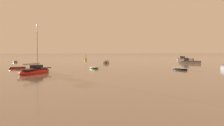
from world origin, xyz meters
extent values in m
ellipsoid|color=red|center=(-18.94, 39.79, 0.24)|extent=(5.95, 6.68, 1.18)
cube|color=black|center=(-18.94, 39.79, 0.71)|extent=(5.14, 5.74, 0.12)
cube|color=black|center=(-18.73, 40.05, 1.04)|extent=(1.95, 2.02, 0.43)
cylinder|color=#B7BABF|center=(-18.56, 40.27, 4.08)|extent=(0.12, 0.12, 6.50)
cylinder|color=beige|center=(-19.48, 39.12, 1.48)|extent=(2.54, 3.09, 0.24)
ellipsoid|color=black|center=(5.33, 37.54, 0.12)|extent=(1.50, 3.61, 0.56)
cube|color=silver|center=(5.33, 37.54, 0.36)|extent=(1.45, 3.32, 0.07)
cube|color=silver|center=(5.33, 37.54, 0.28)|extent=(1.10, 0.31, 0.06)
cube|color=gray|center=(1.73, 64.98, 0.18)|extent=(2.76, 3.89, 0.71)
cone|color=gray|center=(2.45, 66.71, 0.18)|extent=(1.74, 1.58, 1.42)
cube|color=silver|center=(1.74, 65.02, 0.44)|extent=(2.82, 3.97, 0.08)
cube|color=silver|center=(1.94, 65.49, 0.73)|extent=(0.56, 0.47, 0.39)
cube|color=black|center=(1.05, 63.37, 0.28)|extent=(0.35, 0.31, 0.50)
ellipsoid|color=#23602D|center=(-7.70, 46.40, 0.11)|extent=(1.39, 3.13, 0.48)
cube|color=silver|center=(-7.70, 46.40, 0.31)|extent=(1.34, 2.89, 0.06)
cube|color=silver|center=(-7.70, 46.40, 0.24)|extent=(0.95, 0.30, 0.05)
cube|color=white|center=(35.05, 72.94, 0.26)|extent=(4.38, 5.63, 1.03)
cone|color=white|center=(33.76, 75.35, 0.26)|extent=(2.59, 2.41, 2.06)
cube|color=#33383F|center=(35.02, 73.00, 0.64)|extent=(4.48, 5.76, 0.11)
cube|color=#33383F|center=(34.46, 74.04, 1.17)|extent=(2.03, 1.88, 0.80)
cube|color=#384751|center=(34.16, 74.60, 1.23)|extent=(1.51, 0.99, 0.64)
cube|color=black|center=(36.26, 70.69, 0.41)|extent=(0.51, 0.48, 0.73)
ellipsoid|color=red|center=(-21.26, 51.52, 0.11)|extent=(3.26, 1.56, 0.49)
cube|color=#33383F|center=(-21.26, 51.52, 0.32)|extent=(3.01, 1.50, 0.07)
cube|color=#33383F|center=(-21.26, 51.52, 0.25)|extent=(0.35, 0.98, 0.05)
ellipsoid|color=gray|center=(-21.67, 81.14, 0.12)|extent=(1.67, 3.44, 0.52)
cube|color=black|center=(-21.67, 81.14, 0.34)|extent=(1.61, 3.18, 0.07)
cube|color=black|center=(-21.67, 81.14, 0.26)|extent=(1.04, 0.38, 0.05)
cube|color=gray|center=(23.23, 56.07, 0.25)|extent=(5.15, 4.78, 0.98)
cone|color=gray|center=(21.23, 57.74, 0.25)|extent=(2.46, 2.51, 1.97)
cube|color=#33383F|center=(23.19, 56.11, 0.61)|extent=(5.27, 4.89, 0.11)
cube|color=#33383F|center=(22.32, 56.83, 1.12)|extent=(1.91, 1.96, 0.76)
cube|color=#384751|center=(21.86, 57.22, 1.17)|extent=(1.16, 1.32, 0.61)
cube|color=black|center=(25.10, 54.51, 0.39)|extent=(0.49, 0.50, 0.70)
cylinder|color=gold|center=(2.86, 89.91, 0.17)|extent=(0.90, 0.90, 0.70)
cone|color=gold|center=(2.86, 89.91, 0.87)|extent=(0.72, 0.72, 0.70)
cylinder|color=black|center=(2.86, 89.91, 1.67)|extent=(0.10, 0.10, 0.90)
camera|label=1|loc=(-21.67, 2.36, 3.25)|focal=38.93mm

